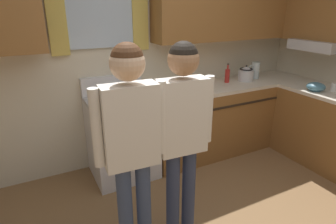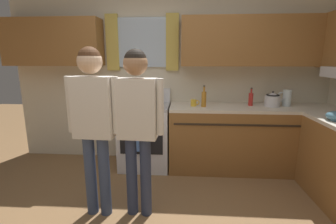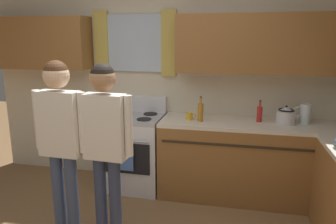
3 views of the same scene
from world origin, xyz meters
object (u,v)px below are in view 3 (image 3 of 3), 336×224
adult_in_plaid (105,134)px  mug_mustard_yellow (189,116)px  bottle_oil_amber (200,112)px  bottle_sauce_red (259,114)px  adult_left (60,130)px  water_pitcher (305,114)px  stove_oven (135,150)px  stovetop_kettle (286,115)px

adult_in_plaid → mug_mustard_yellow: bearing=62.4°
bottle_oil_amber → adult_in_plaid: 1.26m
bottle_sauce_red → adult_left: adult_left is taller
mug_mustard_yellow → adult_left: 1.47m
bottle_sauce_red → adult_in_plaid: size_ratio=0.15×
water_pitcher → stove_oven: bearing=-178.4°
mug_mustard_yellow → stovetop_kettle: 1.05m
mug_mustard_yellow → adult_in_plaid: (-0.56, -1.08, 0.07)m
adult_left → bottle_sauce_red: bearing=34.4°
adult_left → adult_in_plaid: size_ratio=1.01×
adult_left → bottle_oil_amber: bearing=44.2°
water_pitcher → mug_mustard_yellow: bearing=-175.5°
mug_mustard_yellow → bottle_sauce_red: bearing=6.5°
stovetop_kettle → adult_left: 2.33m
adult_left → mug_mustard_yellow: bearing=48.7°
bottle_oil_amber → mug_mustard_yellow: 0.15m
water_pitcher → adult_in_plaid: size_ratio=0.14×
stove_oven → adult_left: bearing=-104.0°
stove_oven → mug_mustard_yellow: bearing=-3.7°
stovetop_kettle → adult_left: adult_left is taller
stove_oven → mug_mustard_yellow: 0.83m
stove_oven → mug_mustard_yellow: size_ratio=9.15×
stove_oven → adult_in_plaid: adult_in_plaid is taller
stove_oven → stovetop_kettle: size_ratio=4.02×
mug_mustard_yellow → adult_left: adult_left is taller
stovetop_kettle → water_pitcher: 0.20m
stove_oven → stovetop_kettle: bearing=0.2°
adult_in_plaid → bottle_sauce_red: bearing=41.1°
mug_mustard_yellow → water_pitcher: size_ratio=0.55×
stovetop_kettle → water_pitcher: (0.20, 0.05, 0.02)m
bottle_sauce_red → mug_mustard_yellow: bottle_sauce_red is taller
adult_left → adult_in_plaid: 0.41m
bottle_oil_amber → adult_in_plaid: size_ratio=0.18×
mug_mustard_yellow → water_pitcher: 1.25m
adult_left → stovetop_kettle: bearing=29.8°
stove_oven → bottle_sauce_red: 1.55m
bottle_sauce_red → mug_mustard_yellow: size_ratio=2.04×
stovetop_kettle → mug_mustard_yellow: bearing=-177.3°
water_pitcher → adult_left: (-2.22, -1.20, 0.02)m
bottle_oil_amber → water_pitcher: bearing=6.8°
mug_mustard_yellow → water_pitcher: bearing=4.5°
adult_in_plaid → bottle_oil_amber: bearing=56.5°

